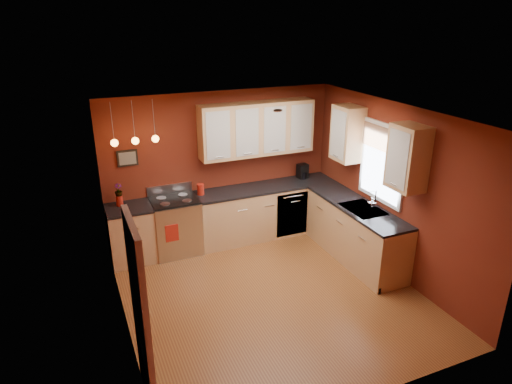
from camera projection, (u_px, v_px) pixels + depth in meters
name	position (u px, v px, depth m)	size (l,w,h in m)	color
floor	(271.00, 295.00, 6.55)	(4.20, 4.20, 0.00)	brown
ceiling	(274.00, 116.00, 5.60)	(4.00, 4.20, 0.02)	white
wall_back	(221.00, 167.00, 7.87)	(4.00, 0.02, 2.60)	maroon
wall_front	(367.00, 296.00, 4.27)	(4.00, 0.02, 2.60)	maroon
wall_left	(118.00, 239.00, 5.34)	(0.02, 4.20, 2.60)	maroon
wall_right	(394.00, 191.00, 6.80)	(0.02, 4.20, 2.60)	maroon
base_cabinets_back_left	(131.00, 235.00, 7.32)	(0.70, 0.60, 0.90)	tan
base_cabinets_back_right	(266.00, 211.00, 8.19)	(2.54, 0.60, 0.90)	tan
base_cabinets_right	(355.00, 233.00, 7.39)	(0.60, 2.10, 0.90)	tan
counter_back_left	(128.00, 208.00, 7.15)	(0.70, 0.62, 0.04)	black
counter_back_right	(267.00, 187.00, 8.02)	(2.54, 0.62, 0.04)	black
counter_right	(357.00, 206.00, 7.22)	(0.62, 2.10, 0.04)	black
gas_range	(176.00, 226.00, 7.58)	(0.76, 0.64, 1.11)	#BABABF
dishwasher_front	(292.00, 214.00, 8.08)	(0.60, 0.02, 0.80)	#BABABF
sink	(363.00, 210.00, 7.09)	(0.50, 0.70, 0.33)	gray
window	(382.00, 161.00, 6.91)	(0.06, 1.02, 1.22)	white
door_left_wall	(141.00, 317.00, 4.43)	(0.12, 0.82, 2.05)	white
upper_cabinets_back	(257.00, 129.00, 7.70)	(2.00, 0.35, 0.90)	tan
upper_cabinets_right	(375.00, 145.00, 6.78)	(0.35, 1.95, 0.90)	tan
wall_picture	(127.00, 158.00, 7.16)	(0.32, 0.03, 0.26)	black
pendant_lights	(135.00, 140.00, 6.78)	(0.71, 0.11, 0.66)	gray
red_canister	(201.00, 189.00, 7.60)	(0.12, 0.12, 0.19)	#AD1F12
red_vase	(120.00, 201.00, 7.16)	(0.11, 0.11, 0.17)	#AD1F12
flowers	(118.00, 190.00, 7.10)	(0.12, 0.12, 0.21)	#AD1F12
coffee_maker	(303.00, 172.00, 8.37)	(0.20, 0.19, 0.26)	black
soap_pump	(372.00, 205.00, 6.95)	(0.10, 0.10, 0.22)	silver
dish_towel	(172.00, 233.00, 7.23)	(0.21, 0.01, 0.29)	#AD1F12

